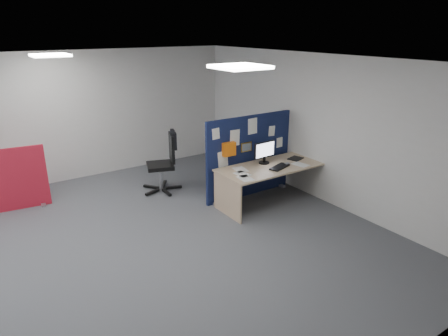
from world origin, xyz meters
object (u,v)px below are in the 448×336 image
office_chair (166,158)px  red_divider (0,182)px  main_desk (269,173)px  monitor_main (265,151)px  navy_divider (248,156)px

office_chair → red_divider: bearing=-175.2°
main_desk → red_divider: red_divider is taller
monitor_main → red_divider: 4.72m
navy_divider → monitor_main: navy_divider is taller
main_desk → navy_divider: bearing=103.5°
navy_divider → main_desk: navy_divider is taller
monitor_main → office_chair: (-1.32, 1.43, -0.28)m
main_desk → monitor_main: (-0.01, 0.15, 0.39)m
main_desk → monitor_main: size_ratio=4.21×
office_chair → main_desk: bearing=-31.0°
monitor_main → office_chair: 1.97m
navy_divider → office_chair: 1.64m
navy_divider → red_divider: size_ratio=1.25×
navy_divider → office_chair: bearing=138.1°
red_divider → main_desk: bearing=-22.5°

